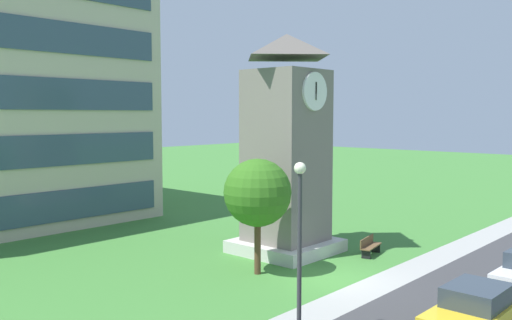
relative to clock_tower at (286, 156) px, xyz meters
name	(u,v)px	position (x,y,z in m)	size (l,w,h in m)	color
ground_plane	(334,279)	(-2.23, -4.37, -4.80)	(160.00, 160.00, 0.00)	#3D7A33
street_asphalt	(485,315)	(-2.23, -10.52, -4.80)	(120.00, 7.20, 0.01)	#38383A
kerb_strip	(371,288)	(-2.23, -6.12, -4.80)	(120.00, 1.60, 0.01)	#9E9E99
clock_tower	(286,156)	(0.00, 0.00, 0.00)	(4.43, 4.43, 10.72)	slate
park_bench	(370,246)	(2.20, -3.46, -4.34)	(1.86, 0.83, 0.88)	brown
street_lamp	(300,229)	(-8.07, -7.05, -1.40)	(0.36, 0.36, 5.42)	#333338
tree_streetside	(258,193)	(-3.79, -1.50, -1.30)	(2.90, 2.90, 4.97)	#513823
parked_car_yellow	(474,314)	(-4.64, -11.04, -3.94)	(4.03, 2.00, 1.69)	gold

